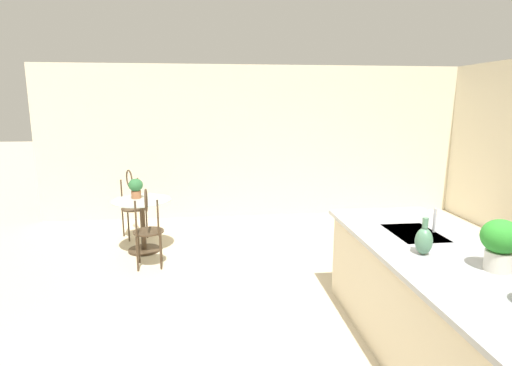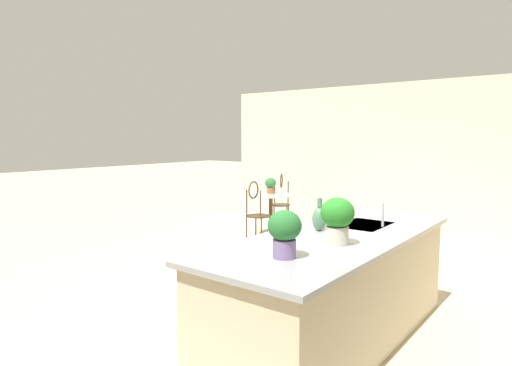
# 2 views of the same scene
# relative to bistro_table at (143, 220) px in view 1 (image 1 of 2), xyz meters

# --- Properties ---
(ground_plane) EXTENTS (40.00, 40.00, 0.00)m
(ground_plane) POSITION_rel_bistro_table_xyz_m (2.56, 1.89, -0.45)
(ground_plane) COLOR beige
(wall_left_window) EXTENTS (0.12, 7.80, 2.70)m
(wall_left_window) POSITION_rel_bistro_table_xyz_m (-1.70, 1.89, 0.90)
(wall_left_window) COLOR beige
(wall_left_window) RESTS_ON ground
(kitchen_island) EXTENTS (2.80, 1.06, 0.92)m
(kitchen_island) POSITION_rel_bistro_table_xyz_m (2.86, 2.74, 0.02)
(kitchen_island) COLOR beige
(kitchen_island) RESTS_ON ground
(bistro_table) EXTENTS (0.80, 0.80, 0.74)m
(bistro_table) POSITION_rel_bistro_table_xyz_m (0.00, 0.00, 0.00)
(bistro_table) COLOR #3D2D1E
(bistro_table) RESTS_ON ground
(chair_near_window) EXTENTS (0.52, 0.51, 1.04)m
(chair_near_window) POSITION_rel_bistro_table_xyz_m (-0.68, -0.25, 0.13)
(chair_near_window) COLOR #3D2D1E
(chair_near_window) RESTS_ON ground
(chair_by_island) EXTENTS (0.50, 0.41, 1.04)m
(chair_by_island) POSITION_rel_bistro_table_xyz_m (0.62, 0.16, 0.13)
(chair_by_island) COLOR #3D2D1E
(chair_by_island) RESTS_ON ground
(sink_faucet) EXTENTS (0.02, 0.02, 0.22)m
(sink_faucet) POSITION_rel_bistro_table_xyz_m (2.31, 2.92, 0.58)
(sink_faucet) COLOR #B2B5BA
(sink_faucet) RESTS_ON kitchen_island
(potted_plant_on_table) EXTENTS (0.20, 0.20, 0.28)m
(potted_plant_on_table) POSITION_rel_bistro_table_xyz_m (-0.11, -0.09, 0.45)
(potted_plant_on_table) COLOR #9E603D
(potted_plant_on_table) RESTS_ON bistro_table
(potted_plant_counter_near) EXTENTS (0.26, 0.26, 0.36)m
(potted_plant_counter_near) POSITION_rel_bistro_table_xyz_m (3.16, 2.90, 0.68)
(potted_plant_counter_near) COLOR beige
(potted_plant_counter_near) RESTS_ON kitchen_island
(vase_on_counter) EXTENTS (0.13, 0.13, 0.29)m
(vase_on_counter) POSITION_rel_bistro_table_xyz_m (2.81, 2.55, 0.58)
(vase_on_counter) COLOR #4C7A5B
(vase_on_counter) RESTS_ON kitchen_island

